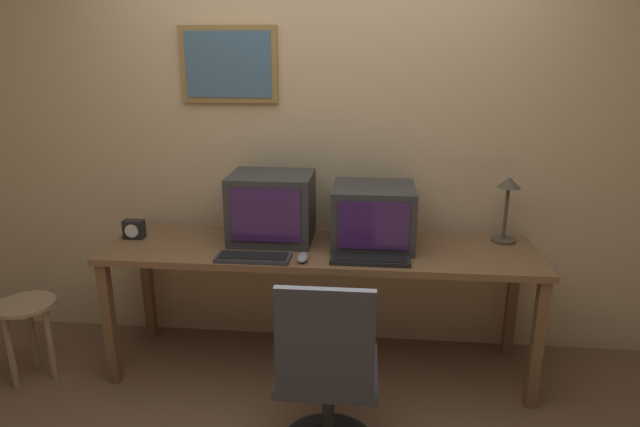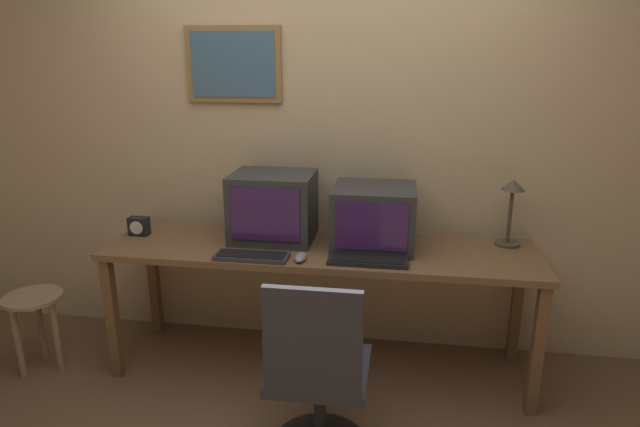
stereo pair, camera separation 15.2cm
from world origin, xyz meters
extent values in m
cube|color=#D1B284|center=(0.00, 1.35, 1.30)|extent=(8.00, 0.05, 2.60)
cube|color=olive|center=(-0.56, 1.31, 1.70)|extent=(0.56, 0.02, 0.43)
cube|color=#42667F|center=(-0.56, 1.30, 1.70)|extent=(0.49, 0.01, 0.37)
cube|color=brown|center=(0.00, 0.96, 0.73)|extent=(2.35, 0.61, 0.04)
cube|color=brown|center=(-1.13, 0.70, 0.36)|extent=(0.06, 0.06, 0.71)
cube|color=brown|center=(1.13, 0.70, 0.36)|extent=(0.06, 0.06, 0.71)
cube|color=brown|center=(-1.13, 1.22, 0.36)|extent=(0.06, 0.06, 0.71)
cube|color=brown|center=(1.13, 1.22, 0.36)|extent=(0.06, 0.06, 0.71)
cube|color=#333333|center=(-0.28, 1.06, 0.94)|extent=(0.45, 0.37, 0.38)
cube|color=#3D1E56|center=(-0.28, 0.87, 0.95)|extent=(0.37, 0.01, 0.29)
cube|color=#333333|center=(0.29, 1.03, 0.91)|extent=(0.44, 0.40, 0.33)
cube|color=#3D1E56|center=(0.29, 0.83, 0.92)|extent=(0.36, 0.01, 0.25)
cube|color=#333338|center=(-0.32, 0.74, 0.76)|extent=(0.38, 0.14, 0.02)
cube|color=black|center=(-0.32, 0.74, 0.77)|extent=(0.35, 0.11, 0.00)
cube|color=black|center=(0.28, 0.76, 0.76)|extent=(0.41, 0.13, 0.02)
cube|color=black|center=(0.28, 0.76, 0.77)|extent=(0.37, 0.11, 0.00)
ellipsoid|color=gray|center=(-0.07, 0.75, 0.77)|extent=(0.06, 0.12, 0.04)
cube|color=black|center=(-1.07, 1.00, 0.80)|extent=(0.11, 0.06, 0.11)
cylinder|color=white|center=(-1.07, 0.97, 0.80)|extent=(0.08, 0.00, 0.08)
cylinder|color=#4C4233|center=(1.02, 1.15, 0.76)|extent=(0.14, 0.14, 0.02)
cylinder|color=#4C4233|center=(1.02, 1.15, 0.92)|extent=(0.02, 0.02, 0.31)
cone|color=#4C4233|center=(1.02, 1.15, 1.09)|extent=(0.13, 0.13, 0.06)
cylinder|color=#282828|center=(0.10, 0.28, 0.21)|extent=(0.06, 0.06, 0.38)
cube|color=#2D2D33|center=(0.10, 0.28, 0.42)|extent=(0.43, 0.43, 0.04)
cube|color=#2D2D33|center=(0.10, 0.09, 0.67)|extent=(0.40, 0.04, 0.46)
cylinder|color=#9E7F5B|center=(-1.59, 0.70, 0.45)|extent=(0.32, 0.32, 0.02)
cylinder|color=#9E7F5B|center=(-1.48, 0.70, 0.22)|extent=(0.04, 0.04, 0.44)
cylinder|color=#9E7F5B|center=(-1.65, 0.80, 0.22)|extent=(0.04, 0.04, 0.44)
cylinder|color=#9E7F5B|center=(-1.65, 0.60, 0.22)|extent=(0.04, 0.04, 0.44)
camera|label=1|loc=(0.27, -1.78, 1.77)|focal=30.00mm
camera|label=2|loc=(0.42, -1.76, 1.77)|focal=30.00mm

